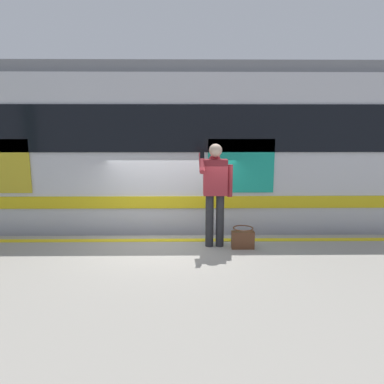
% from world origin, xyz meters
% --- Properties ---
extents(ground_plane, '(23.52, 23.52, 0.00)m').
position_xyz_m(ground_plane, '(0.00, 0.00, 0.00)').
color(ground_plane, '#4C4742').
extents(platform, '(13.47, 4.22, 1.09)m').
position_xyz_m(platform, '(0.00, 2.11, 0.55)').
color(platform, '#9E998E').
rests_on(platform, ground).
extents(safety_line, '(13.20, 0.16, 0.01)m').
position_xyz_m(safety_line, '(0.00, 0.30, 1.10)').
color(safety_line, yellow).
rests_on(safety_line, platform).
extents(track_rail_near, '(17.50, 0.08, 0.16)m').
position_xyz_m(track_rail_near, '(0.00, -1.12, 0.08)').
color(track_rail_near, slate).
rests_on(track_rail_near, ground).
extents(track_rail_far, '(17.50, 0.08, 0.16)m').
position_xyz_m(track_rail_far, '(0.00, -2.56, 0.08)').
color(track_rail_far, slate).
rests_on(track_rail_far, ground).
extents(train_carriage, '(13.50, 3.00, 4.22)m').
position_xyz_m(train_carriage, '(1.01, -1.84, 2.65)').
color(train_carriage, silver).
rests_on(train_carriage, ground).
extents(passenger, '(0.57, 0.55, 1.77)m').
position_xyz_m(passenger, '(-0.78, 0.60, 2.14)').
color(passenger, '#262628').
rests_on(passenger, platform).
extents(handbag, '(0.38, 0.35, 0.37)m').
position_xyz_m(handbag, '(-1.25, 0.74, 1.27)').
color(handbag, '#59331E').
rests_on(handbag, platform).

